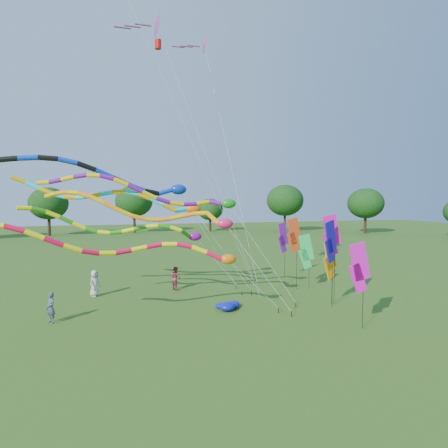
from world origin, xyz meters
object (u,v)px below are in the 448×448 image
object	(u,v)px
tube_kite_red	(148,249)
blue_nylon_heap	(226,305)
person_b	(51,308)
tube_kite_orange	(160,213)
person_a	(95,283)
person_c	(176,278)

from	to	relation	value
tube_kite_red	blue_nylon_heap	distance (m)	5.92
tube_kite_red	person_b	bearing A→B (deg)	161.06
tube_kite_orange	person_a	world-z (taller)	tube_kite_orange
blue_nylon_heap	person_b	bearing A→B (deg)	179.21
person_c	tube_kite_red	bearing A→B (deg)	135.19
tube_kite_red	person_c	xyz separation A→B (m)	(2.40, 6.95, -3.00)
tube_kite_orange	person_b	bearing A→B (deg)	-161.31
tube_kite_orange	blue_nylon_heap	size ratio (longest dim) A/B	8.77
person_a	person_c	world-z (taller)	person_a
tube_kite_orange	person_a	bearing A→B (deg)	145.96
tube_kite_red	blue_nylon_heap	xyz separation A→B (m)	(4.48, 1.48, -3.58)
tube_kite_red	person_c	size ratio (longest dim) A/B	8.48
person_b	tube_kite_orange	bearing A→B (deg)	53.31
tube_kite_red	tube_kite_orange	xyz separation A→B (m)	(0.80, 1.51, 1.73)
person_a	tube_kite_orange	bearing A→B (deg)	-105.42
tube_kite_red	person_b	world-z (taller)	tube_kite_red
blue_nylon_heap	person_c	size ratio (longest dim) A/B	0.88
blue_nylon_heap	person_c	xyz separation A→B (m)	(-2.08, 5.47, 0.57)
person_c	person_a	bearing A→B (deg)	68.18
tube_kite_red	person_c	world-z (taller)	tube_kite_red
person_a	person_b	distance (m)	5.30
tube_kite_red	person_b	distance (m)	5.86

